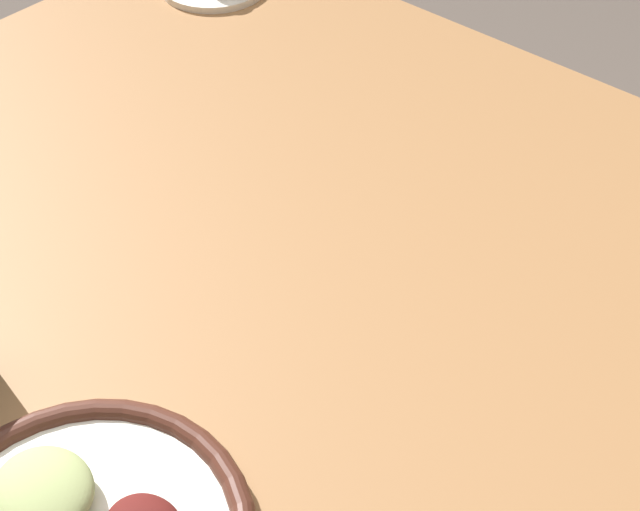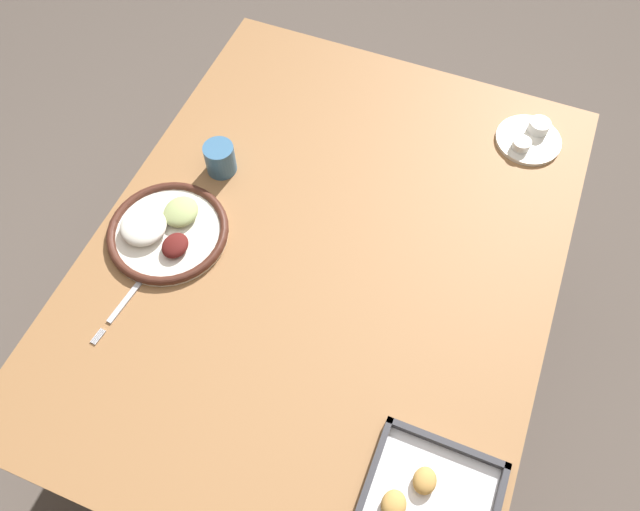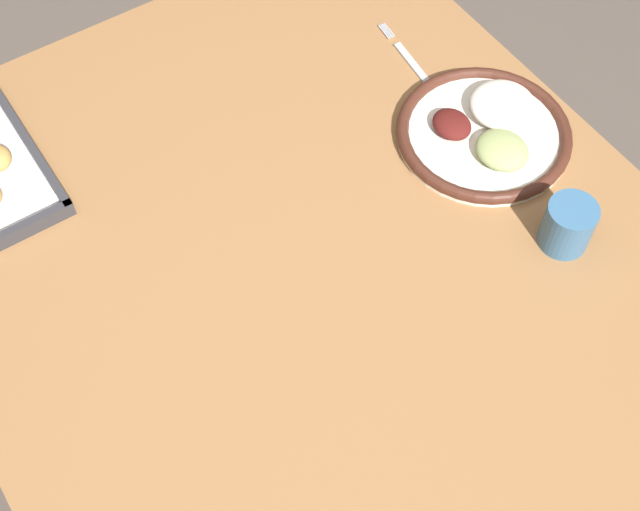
# 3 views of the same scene
# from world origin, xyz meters

# --- Properties ---
(dining_table) EXTENTS (1.29, 0.99, 0.71)m
(dining_table) POSITION_xyz_m (0.00, 0.00, 0.62)
(dining_table) COLOR olive
(dining_table) RESTS_ON ground_plane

